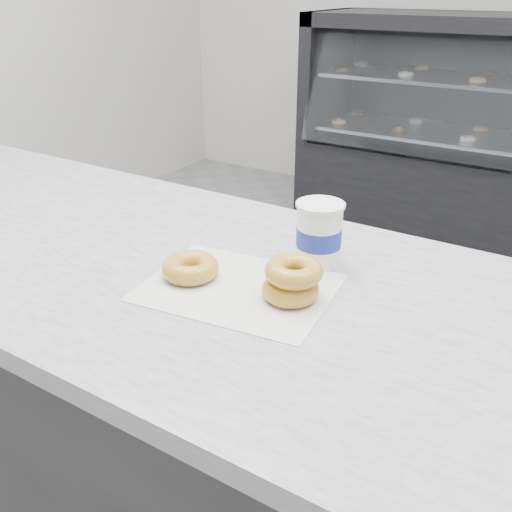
# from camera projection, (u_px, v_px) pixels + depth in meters

# --- Properties ---
(ground) EXTENTS (5.00, 5.00, 0.00)m
(ground) POSITION_uv_depth(u_px,v_px,m) (354.00, 449.00, 1.90)
(ground) COLOR gray
(ground) RESTS_ON ground
(counter) EXTENTS (3.06, 0.76, 0.90)m
(counter) POSITION_uv_depth(u_px,v_px,m) (259.00, 466.00, 1.25)
(counter) COLOR #333335
(counter) RESTS_ON ground
(display_case) EXTENTS (2.40, 0.74, 1.25)m
(display_case) POSITION_uv_depth(u_px,v_px,m) (508.00, 157.00, 3.30)
(display_case) COLOR black
(display_case) RESTS_ON ground
(wax_paper) EXTENTS (0.37, 0.30, 0.00)m
(wax_paper) POSITION_uv_depth(u_px,v_px,m) (238.00, 288.00, 1.05)
(wax_paper) COLOR silver
(wax_paper) RESTS_ON counter
(donut_single) EXTENTS (0.13, 0.13, 0.04)m
(donut_single) POSITION_uv_depth(u_px,v_px,m) (190.00, 268.00, 1.08)
(donut_single) COLOR gold
(donut_single) RESTS_ON wax_paper
(donut_stack) EXTENTS (0.13, 0.13, 0.07)m
(donut_stack) POSITION_uv_depth(u_px,v_px,m) (292.00, 280.00, 1.00)
(donut_stack) COLOR gold
(donut_stack) RESTS_ON wax_paper
(coffee_cup) EXTENTS (0.10, 0.10, 0.13)m
(coffee_cup) POSITION_uv_depth(u_px,v_px,m) (319.00, 233.00, 1.11)
(coffee_cup) COLOR white
(coffee_cup) RESTS_ON counter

